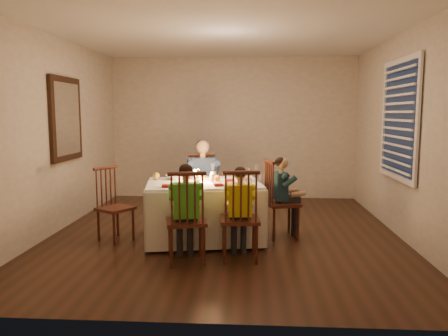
# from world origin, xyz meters

# --- Properties ---
(ground) EXTENTS (5.00, 5.00, 0.00)m
(ground) POSITION_xyz_m (0.00, 0.00, 0.00)
(ground) COLOR black
(ground) RESTS_ON ground
(wall_left) EXTENTS (0.02, 5.00, 2.60)m
(wall_left) POSITION_xyz_m (-2.25, 0.00, 1.30)
(wall_left) COLOR beige
(wall_left) RESTS_ON ground
(wall_right) EXTENTS (0.02, 5.00, 2.60)m
(wall_right) POSITION_xyz_m (2.25, 0.00, 1.30)
(wall_right) COLOR beige
(wall_right) RESTS_ON ground
(wall_back) EXTENTS (4.50, 0.02, 2.60)m
(wall_back) POSITION_xyz_m (0.00, 2.50, 1.30)
(wall_back) COLOR beige
(wall_back) RESTS_ON ground
(ceiling) EXTENTS (5.00, 5.00, 0.00)m
(ceiling) POSITION_xyz_m (0.00, 0.00, 2.60)
(ceiling) COLOR white
(ceiling) RESTS_ON wall_back
(dining_table) EXTENTS (1.56, 1.24, 0.70)m
(dining_table) POSITION_xyz_m (-0.24, -0.32, 0.52)
(dining_table) COLOR white
(dining_table) RESTS_ON ground
(chair_adult) EXTENTS (0.49, 0.47, 1.00)m
(chair_adult) POSITION_xyz_m (-0.34, 0.44, 0.00)
(chair_adult) COLOR #33160E
(chair_adult) RESTS_ON ground
(chair_near_left) EXTENTS (0.49, 0.47, 1.00)m
(chair_near_left) POSITION_xyz_m (-0.34, -1.15, 0.00)
(chair_near_left) COLOR #33160E
(chair_near_left) RESTS_ON ground
(chair_near_right) EXTENTS (0.44, 0.43, 1.00)m
(chair_near_right) POSITION_xyz_m (0.22, -1.02, 0.00)
(chair_near_right) COLOR #33160E
(chair_near_right) RESTS_ON ground
(chair_end) EXTENTS (0.48, 0.50, 1.00)m
(chair_end) POSITION_xyz_m (0.74, -0.13, 0.00)
(chair_end) COLOR #33160E
(chair_end) RESTS_ON ground
(chair_extra) EXTENTS (0.51, 0.51, 0.92)m
(chair_extra) POSITION_xyz_m (-1.34, -0.40, 0.00)
(chair_extra) COLOR #33160E
(chair_extra) RESTS_ON ground
(adult) EXTENTS (0.51, 0.48, 1.21)m
(adult) POSITION_xyz_m (-0.34, 0.44, 0.00)
(adult) COLOR navy
(adult) RESTS_ON ground
(child_green) EXTENTS (0.41, 0.39, 1.06)m
(child_green) POSITION_xyz_m (-0.34, -1.15, 0.00)
(child_green) COLOR green
(child_green) RESTS_ON ground
(child_yellow) EXTENTS (0.35, 0.33, 1.02)m
(child_yellow) POSITION_xyz_m (0.22, -1.02, 0.00)
(child_yellow) COLOR yellow
(child_yellow) RESTS_ON ground
(child_teal) EXTENTS (0.38, 0.40, 1.03)m
(child_teal) POSITION_xyz_m (0.74, -0.13, 0.00)
(child_teal) COLOR #19353F
(child_teal) RESTS_ON ground
(setting_adult) EXTENTS (0.30, 0.30, 0.02)m
(setting_adult) POSITION_xyz_m (-0.32, -0.03, 0.74)
(setting_adult) COLOR white
(setting_adult) RESTS_ON dining_table
(setting_green) EXTENTS (0.30, 0.30, 0.02)m
(setting_green) POSITION_xyz_m (-0.46, -0.67, 0.74)
(setting_green) COLOR white
(setting_green) RESTS_ON dining_table
(setting_yellow) EXTENTS (0.30, 0.30, 0.02)m
(setting_yellow) POSITION_xyz_m (0.13, -0.55, 0.74)
(setting_yellow) COLOR white
(setting_yellow) RESTS_ON dining_table
(setting_teal) EXTENTS (0.30, 0.30, 0.02)m
(setting_teal) POSITION_xyz_m (0.25, -0.22, 0.74)
(setting_teal) COLOR white
(setting_teal) RESTS_ON dining_table
(candle_left) EXTENTS (0.06, 0.06, 0.10)m
(candle_left) POSITION_xyz_m (-0.31, -0.33, 0.78)
(candle_left) COLOR white
(candle_left) RESTS_ON dining_table
(candle_right) EXTENTS (0.06, 0.06, 0.10)m
(candle_right) POSITION_xyz_m (-0.14, -0.30, 0.78)
(candle_right) COLOR white
(candle_right) RESTS_ON dining_table
(squash) EXTENTS (0.09, 0.09, 0.09)m
(squash) POSITION_xyz_m (-0.88, -0.13, 0.78)
(squash) COLOR gold
(squash) RESTS_ON dining_table
(orange_fruit) EXTENTS (0.08, 0.08, 0.08)m
(orange_fruit) POSITION_xyz_m (-0.08, -0.24, 0.77)
(orange_fruit) COLOR orange
(orange_fruit) RESTS_ON dining_table
(serving_bowl) EXTENTS (0.33, 0.33, 0.06)m
(serving_bowl) POSITION_xyz_m (-0.63, -0.11, 0.76)
(serving_bowl) COLOR white
(serving_bowl) RESTS_ON dining_table
(wall_mirror) EXTENTS (0.06, 0.95, 1.15)m
(wall_mirror) POSITION_xyz_m (-2.22, 0.30, 1.50)
(wall_mirror) COLOR black
(wall_mirror) RESTS_ON wall_left
(window_blinds) EXTENTS (0.07, 1.34, 1.54)m
(window_blinds) POSITION_xyz_m (2.21, 0.10, 1.50)
(window_blinds) COLOR black
(window_blinds) RESTS_ON wall_right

